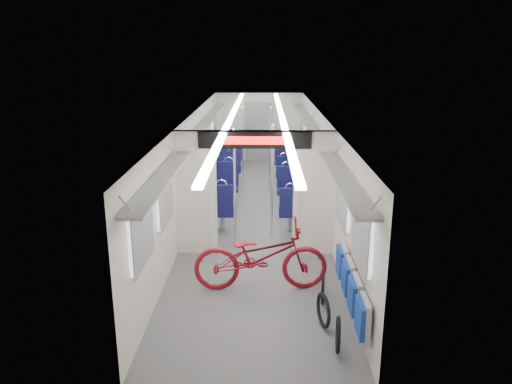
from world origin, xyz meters
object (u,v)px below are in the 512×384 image
seat_bay_near_right (298,195)px  stanchion_near_right (272,181)px  seat_bay_near_left (215,192)px  stanchion_near_left (235,188)px  bike_hoop_c (323,291)px  flip_bench (351,287)px  stanchion_far_left (243,151)px  stanchion_far_right (270,152)px  seat_bay_far_right (291,164)px  bike_hoop_a (338,336)px  bike_hoop_b (323,312)px  bicycle (261,256)px  seat_bay_far_left (227,159)px

seat_bay_near_right → stanchion_near_right: size_ratio=0.89×
seat_bay_near_left → stanchion_near_left: stanchion_near_left is taller
stanchion_near_left → stanchion_near_right: size_ratio=1.00×
bike_hoop_c → seat_bay_near_right: size_ratio=0.22×
flip_bench → stanchion_far_left: stanchion_far_left is taller
stanchion_far_right → seat_bay_far_right: bearing=65.4°
bike_hoop_a → stanchion_far_right: stanchion_far_right is taller
bike_hoop_b → stanchion_far_right: stanchion_far_right is taller
stanchion_far_right → bike_hoop_b: bearing=-84.2°
stanchion_near_left → bicycle: bearing=-74.7°
seat_bay_far_right → stanchion_far_left: bearing=-138.6°
flip_bench → stanchion_near_left: stanchion_near_left is taller
flip_bench → seat_bay_near_left: (-2.29, 4.65, -0.01)m
bike_hoop_b → seat_bay_far_left: seat_bay_far_left is taller
seat_bay_far_right → stanchion_far_right: 1.60m
bike_hoop_a → bike_hoop_b: size_ratio=0.94×
flip_bench → seat_bay_near_right: seat_bay_near_right is taller
flip_bench → bike_hoop_a: size_ratio=4.45×
seat_bay_far_left → stanchion_near_left: 5.50m
seat_bay_near_left → seat_bay_far_left: 3.70m
seat_bay_near_left → seat_bay_near_right: (1.87, -0.11, -0.03)m
bicycle → seat_bay_far_right: bicycle is taller
flip_bench → bike_hoop_b: flip_bench is taller
seat_bay_near_right → seat_bay_near_left: bearing=176.5°
stanchion_far_left → flip_bench: bearing=-75.2°
flip_bench → bike_hoop_b: size_ratio=4.19×
bike_hoop_a → stanchion_near_left: 3.95m
bike_hoop_a → stanchion_far_left: 7.43m
seat_bay_near_right → stanchion_near_right: bearing=-119.1°
seat_bay_far_right → seat_bay_near_left: bearing=-121.1°
bike_hoop_a → seat_bay_far_right: bearing=91.1°
bike_hoop_c → stanchion_far_left: 6.21m
seat_bay_near_right → stanchion_far_right: size_ratio=0.89×
seat_bay_far_right → bicycle: bearing=-97.0°
bike_hoop_b → flip_bench: bearing=9.1°
seat_bay_far_right → stanchion_near_right: size_ratio=0.84×
stanchion_far_left → bike_hoop_b: bearing=-78.3°
bicycle → bike_hoop_a: size_ratio=4.48×
bike_hoop_c → stanchion_far_left: bearing=103.6°
stanchion_far_left → stanchion_far_right: size_ratio=1.00×
stanchion_near_left → stanchion_far_left: bearing=90.0°
bike_hoop_b → stanchion_near_right: bearing=100.7°
bicycle → seat_bay_far_left: bearing=5.2°
bike_hoop_c → stanchion_near_right: 3.07m
seat_bay_far_left → bike_hoop_a: bearing=-77.2°
bike_hoop_b → seat_bay_near_right: bearing=90.6°
seat_bay_far_left → stanchion_far_left: bearing=-72.8°
bicycle → seat_bay_near_left: seat_bay_near_left is taller
seat_bay_near_left → stanchion_far_right: stanchion_far_right is taller
bike_hoop_b → seat_bay_far_left: (-1.92, 8.40, 0.32)m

